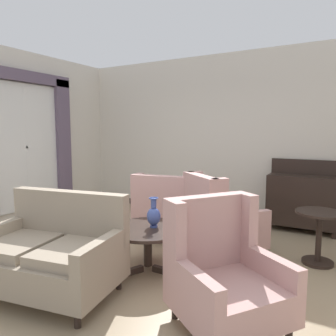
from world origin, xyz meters
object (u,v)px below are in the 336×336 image
at_px(armchair_beside_settee, 223,274).
at_px(armchair_back_corner, 165,211).
at_px(settee, 51,254).
at_px(side_table, 319,232).
at_px(armchair_near_sideboard, 219,222).
at_px(coffee_table, 148,235).
at_px(porcelain_vase, 154,215).
at_px(sideboard, 303,200).

bearing_deg(armchair_beside_settee, armchair_back_corner, 78.17).
height_order(settee, side_table, settee).
bearing_deg(armchair_near_sideboard, settee, 98.60).
bearing_deg(side_table, settee, -136.70).
bearing_deg(armchair_back_corner, armchair_near_sideboard, 160.56).
distance_m(armchair_near_sideboard, side_table, 1.23).
xyz_separation_m(coffee_table, porcelain_vase, (0.05, 0.06, 0.23)).
bearing_deg(armchair_near_sideboard, sideboard, -77.00).
height_order(coffee_table, porcelain_vase, porcelain_vase).
height_order(armchair_near_sideboard, armchair_beside_settee, armchair_near_sideboard).
bearing_deg(settee, side_table, 33.26).
xyz_separation_m(settee, sideboard, (1.91, 3.45, 0.11)).
relative_size(armchair_back_corner, armchair_near_sideboard, 0.85).
distance_m(settee, sideboard, 3.94).
height_order(porcelain_vase, armchair_back_corner, armchair_back_corner).
distance_m(settee, armchair_near_sideboard, 2.12).
xyz_separation_m(armchair_back_corner, armchair_beside_settee, (1.53, -1.65, 0.01)).
relative_size(armchair_near_sideboard, side_table, 1.78).
bearing_deg(porcelain_vase, armchair_near_sideboard, 58.11).
relative_size(settee, armchair_near_sideboard, 1.29).
bearing_deg(porcelain_vase, settee, -120.20).
distance_m(armchair_back_corner, armchair_near_sideboard, 0.95).
bearing_deg(armchair_back_corner, porcelain_vase, 105.09).
bearing_deg(settee, coffee_table, 50.49).
bearing_deg(armchair_near_sideboard, porcelain_vase, 97.67).
bearing_deg(coffee_table, side_table, 34.47).
bearing_deg(settee, armchair_near_sideboard, 49.00).
relative_size(settee, sideboard, 1.30).
bearing_deg(sideboard, armchair_beside_settee, -94.02).
bearing_deg(sideboard, armchair_back_corner, -140.46).
bearing_deg(porcelain_vase, armchair_beside_settee, -30.36).
bearing_deg(side_table, armchair_beside_settee, -108.14).
relative_size(coffee_table, armchair_near_sideboard, 0.80).
bearing_deg(side_table, armchair_near_sideboard, -164.69).
xyz_separation_m(coffee_table, sideboard, (1.37, 2.50, 0.10)).
distance_m(side_table, sideboard, 1.36).
height_order(porcelain_vase, armchair_near_sideboard, armchair_near_sideboard).
relative_size(settee, side_table, 2.29).
bearing_deg(coffee_table, sideboard, 61.28).
bearing_deg(armchair_back_corner, coffee_table, 101.68).
bearing_deg(porcelain_vase, armchair_back_corner, 113.27).
relative_size(porcelain_vase, armchair_near_sideboard, 0.30).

